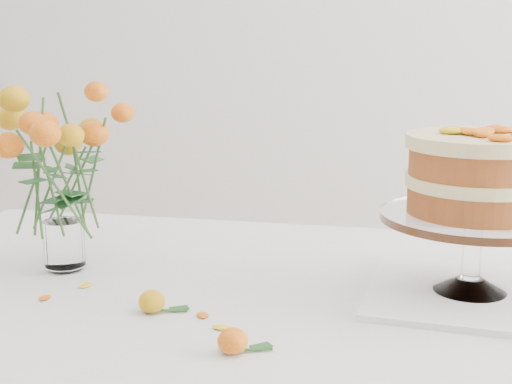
% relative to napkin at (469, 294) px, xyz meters
% --- Properties ---
extents(table, '(1.43, 0.93, 0.76)m').
position_rel_napkin_xyz_m(table, '(-0.39, -0.04, -0.09)').
color(table, tan).
rests_on(table, ground).
extents(napkin, '(0.36, 0.36, 0.01)m').
position_rel_napkin_xyz_m(napkin, '(0.00, 0.00, 0.00)').
color(napkin, white).
rests_on(napkin, table).
extents(cake_stand, '(0.31, 0.31, 0.28)m').
position_rel_napkin_xyz_m(cake_stand, '(0.00, -0.00, 0.19)').
color(cake_stand, white).
rests_on(cake_stand, napkin).
extents(rose_vase, '(0.32, 0.32, 0.38)m').
position_rel_napkin_xyz_m(rose_vase, '(-0.73, -0.01, 0.22)').
color(rose_vase, white).
rests_on(rose_vase, table).
extents(loose_rose_near, '(0.08, 0.04, 0.04)m').
position_rel_napkin_xyz_m(loose_rose_near, '(-0.50, -0.18, 0.01)').
color(loose_rose_near, gold).
rests_on(loose_rose_near, table).
extents(loose_rose_far, '(0.07, 0.04, 0.04)m').
position_rel_napkin_xyz_m(loose_rose_far, '(-0.34, -0.30, 0.01)').
color(loose_rose_far, red).
rests_on(loose_rose_far, table).
extents(stray_petal_a, '(0.03, 0.02, 0.00)m').
position_rel_napkin_xyz_m(stray_petal_a, '(-0.51, -0.14, -0.00)').
color(stray_petal_a, yellow).
rests_on(stray_petal_a, table).
extents(stray_petal_b, '(0.03, 0.02, 0.00)m').
position_rel_napkin_xyz_m(stray_petal_b, '(-0.41, -0.18, -0.00)').
color(stray_petal_b, yellow).
rests_on(stray_petal_b, table).
extents(stray_petal_c, '(0.03, 0.02, 0.00)m').
position_rel_napkin_xyz_m(stray_petal_c, '(-0.37, -0.22, -0.00)').
color(stray_petal_c, yellow).
rests_on(stray_petal_c, table).
extents(stray_petal_d, '(0.03, 0.02, 0.00)m').
position_rel_napkin_xyz_m(stray_petal_d, '(-0.65, -0.09, -0.00)').
color(stray_petal_d, yellow).
rests_on(stray_petal_d, table).
extents(stray_petal_e, '(0.03, 0.02, 0.00)m').
position_rel_napkin_xyz_m(stray_petal_e, '(-0.69, -0.16, -0.00)').
color(stray_petal_e, yellow).
rests_on(stray_petal_e, table).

